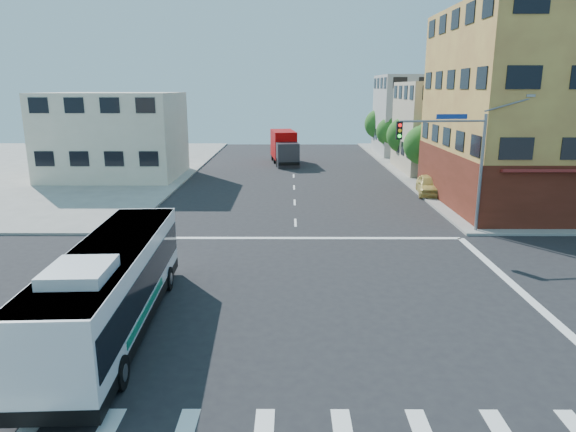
{
  "coord_description": "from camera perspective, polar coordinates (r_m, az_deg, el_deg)",
  "views": [
    {
      "loc": [
        -0.34,
        -18.9,
        8.43
      ],
      "look_at": [
        -0.45,
        5.14,
        2.41
      ],
      "focal_mm": 32.0,
      "sensor_mm": 36.0,
      "label": 1
    }
  ],
  "objects": [
    {
      "name": "building_east_near",
      "position": [
        55.78,
        18.59,
        9.31
      ],
      "size": [
        12.06,
        10.06,
        9.0
      ],
      "color": "tan",
      "rests_on": "ground"
    },
    {
      "name": "corner_building_ne",
      "position": [
        42.62,
        29.11,
        8.9
      ],
      "size": [
        18.1,
        15.44,
        14.0
      ],
      "color": "gold",
      "rests_on": "ground"
    },
    {
      "name": "ground",
      "position": [
        20.7,
        1.19,
        -9.98
      ],
      "size": [
        120.0,
        120.0,
        0.0
      ],
      "primitive_type": "plane",
      "color": "black",
      "rests_on": "ground"
    },
    {
      "name": "signal_mast_ne",
      "position": [
        31.18,
        17.97,
        7.03
      ],
      "size": [
        7.91,
        1.13,
        8.07
      ],
      "color": "gray",
      "rests_on": "ground"
    },
    {
      "name": "building_east_far",
      "position": [
        69.17,
        15.01,
        10.76
      ],
      "size": [
        12.06,
        10.06,
        10.0
      ],
      "color": "#9F9F9A",
      "rests_on": "ground"
    },
    {
      "name": "box_truck",
      "position": [
        58.81,
        -0.41,
        7.56
      ],
      "size": [
        3.4,
        8.36,
        3.66
      ],
      "rotation": [
        0.0,
        0.0,
        0.13
      ],
      "color": "#29292E",
      "rests_on": "ground"
    },
    {
      "name": "street_tree_a",
      "position": [
        48.64,
        14.97,
        7.88
      ],
      "size": [
        3.6,
        3.6,
        5.53
      ],
      "color": "#332212",
      "rests_on": "ground"
    },
    {
      "name": "street_tree_b",
      "position": [
        56.37,
        12.95,
        8.95
      ],
      "size": [
        3.8,
        3.8,
        5.79
      ],
      "color": "#332212",
      "rests_on": "ground"
    },
    {
      "name": "building_west",
      "position": [
        51.83,
        -18.74,
        8.43
      ],
      "size": [
        12.06,
        10.06,
        8.0
      ],
      "color": "beige",
      "rests_on": "ground"
    },
    {
      "name": "transit_bus",
      "position": [
        19.12,
        -18.9,
        -7.36
      ],
      "size": [
        3.09,
        11.82,
        3.47
      ],
      "rotation": [
        0.0,
        0.0,
        0.05
      ],
      "color": "black",
      "rests_on": "ground"
    },
    {
      "name": "street_tree_d",
      "position": [
        72.02,
        10.19,
        10.22
      ],
      "size": [
        4.0,
        4.0,
        6.03
      ],
      "color": "#332212",
      "rests_on": "ground"
    },
    {
      "name": "parked_car",
      "position": [
        43.01,
        15.44,
        3.34
      ],
      "size": [
        2.61,
        4.98,
        1.62
      ],
      "primitive_type": "imported",
      "rotation": [
        0.0,
        0.0,
        -0.15
      ],
      "color": "#D9BF5B",
      "rests_on": "ground"
    },
    {
      "name": "street_tree_c",
      "position": [
        64.2,
        11.39,
        9.35
      ],
      "size": [
        3.4,
        3.4,
        5.29
      ],
      "color": "#332212",
      "rests_on": "ground"
    }
  ]
}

